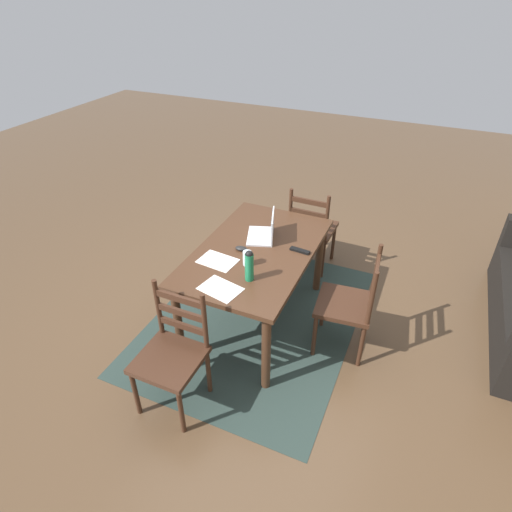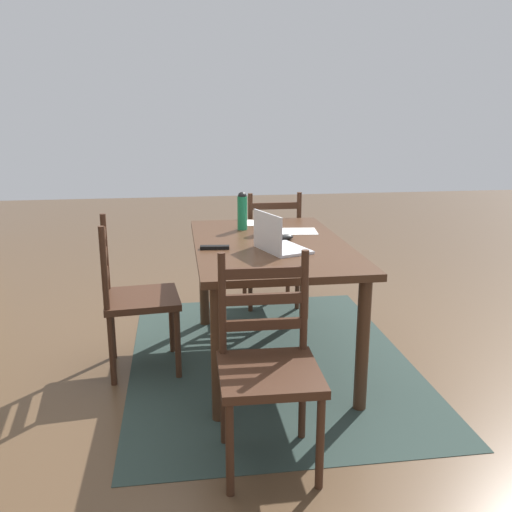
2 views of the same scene
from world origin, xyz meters
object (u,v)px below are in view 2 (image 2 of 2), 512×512
(chair_far_head, at_px, (135,298))
(water_bottle, at_px, (242,210))
(computer_mouse, at_px, (285,237))
(laptop, at_px, (277,241))
(drinking_glass, at_px, (260,225))
(dining_table, at_px, (270,258))
(chair_right_near, at_px, (271,250))
(tv_remote, at_px, (215,247))
(chair_left_far, at_px, (268,367))

(chair_far_head, relative_size, water_bottle, 3.71)
(chair_far_head, distance_m, computer_mouse, 1.00)
(chair_far_head, distance_m, laptop, 0.93)
(drinking_glass, relative_size, computer_mouse, 1.21)
(chair_far_head, height_order, water_bottle, water_bottle)
(dining_table, xyz_separation_m, chair_right_near, (1.04, -0.18, -0.21))
(computer_mouse, bearing_deg, dining_table, 113.74)
(laptop, xyz_separation_m, water_bottle, (0.61, 0.12, 0.07))
(chair_right_near, xyz_separation_m, tv_remote, (-1.16, 0.53, 0.32))
(chair_right_near, relative_size, water_bottle, 3.71)
(water_bottle, bearing_deg, chair_right_near, -25.72)
(drinking_glass, height_order, computer_mouse, drinking_glass)
(chair_far_head, bearing_deg, water_bottle, -60.31)
(tv_remote, bearing_deg, chair_left_far, 15.43)
(chair_right_near, height_order, drinking_glass, chair_right_near)
(laptop, bearing_deg, chair_far_head, 75.84)
(dining_table, distance_m, water_bottle, 0.48)
(computer_mouse, relative_size, tv_remote, 0.59)
(dining_table, bearing_deg, chair_far_head, 90.28)
(chair_left_far, xyz_separation_m, tv_remote, (0.92, 0.17, 0.32))
(chair_left_far, bearing_deg, water_bottle, -2.34)
(tv_remote, bearing_deg, drinking_glass, 142.55)
(chair_far_head, bearing_deg, computer_mouse, -86.11)
(dining_table, height_order, tv_remote, tv_remote)
(drinking_glass, bearing_deg, dining_table, -172.80)
(chair_right_near, distance_m, computer_mouse, 1.04)
(dining_table, xyz_separation_m, tv_remote, (-0.12, 0.35, 0.11))
(computer_mouse, bearing_deg, laptop, 153.11)
(chair_left_far, xyz_separation_m, water_bottle, (1.44, -0.06, 0.45))
(laptop, xyz_separation_m, tv_remote, (0.10, 0.35, -0.05))
(dining_table, height_order, chair_far_head, chair_far_head)
(computer_mouse, bearing_deg, drinking_glass, 33.02)
(chair_left_far, height_order, computer_mouse, chair_left_far)
(laptop, distance_m, tv_remote, 0.36)
(chair_right_near, xyz_separation_m, chair_left_far, (-2.08, 0.37, 0.00))
(dining_table, relative_size, chair_right_near, 1.58)
(dining_table, relative_size, tv_remote, 8.83)
(dining_table, distance_m, tv_remote, 0.38)
(tv_remote, bearing_deg, computer_mouse, 116.59)
(chair_right_near, bearing_deg, chair_left_far, 169.98)
(chair_left_far, distance_m, tv_remote, 0.99)
(chair_far_head, xyz_separation_m, water_bottle, (0.40, -0.71, 0.45))
(drinking_glass, distance_m, tv_remote, 0.47)
(chair_left_far, height_order, drinking_glass, chair_left_far)
(tv_remote, bearing_deg, chair_far_head, -97.95)
(chair_left_far, distance_m, water_bottle, 1.51)
(chair_right_near, distance_m, laptop, 1.32)
(dining_table, bearing_deg, laptop, 179.93)
(drinking_glass, relative_size, tv_remote, 0.71)
(laptop, bearing_deg, computer_mouse, -21.24)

